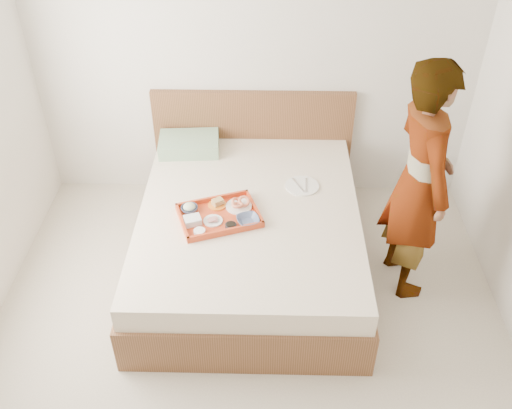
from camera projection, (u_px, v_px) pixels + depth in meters
The scene contains 16 objects.
ground at pixel (247, 374), 3.63m from camera, with size 3.50×4.00×0.01m, color beige.
wall_back at pixel (254, 48), 4.40m from camera, with size 3.50×0.01×2.60m, color silver.
bed at pixel (250, 237), 4.25m from camera, with size 1.65×2.00×0.53m, color brown.
headboard at pixel (253, 143), 4.89m from camera, with size 1.65×0.06×0.95m, color brown.
pillow at pixel (189, 144), 4.66m from camera, with size 0.47×0.32×0.11m, color #87AD85.
tray at pixel (219, 215), 4.00m from camera, with size 0.54×0.39×0.05m, color red.
prawn_plate at pixel (239, 206), 4.08m from camera, with size 0.19×0.19×0.01m, color white.
navy_bowl_big at pixel (248, 220), 3.94m from camera, with size 0.15×0.15×0.04m, color #1C244E.
sauce_dish at pixel (231, 226), 3.90m from camera, with size 0.08×0.08×0.03m, color black.
meat_plate at pixel (213, 221), 3.96m from camera, with size 0.13×0.13×0.01m, color white.
bread_plate at pixel (217, 205), 4.10m from camera, with size 0.13×0.13×0.01m, color orange.
salad_bowl at pixel (189, 209), 4.04m from camera, with size 0.12×0.12×0.04m, color #1C244E.
plastic_tub at pixel (193, 220), 3.93m from camera, with size 0.11×0.09×0.05m, color silver.
cheese_round at pixel (200, 232), 3.85m from camera, with size 0.08×0.08×0.03m, color white.
dinner_plate at pixel (302, 186), 4.30m from camera, with size 0.25×0.25×0.01m, color white.
person at pixel (419, 182), 3.78m from camera, with size 0.63×0.41×1.73m, color #EFE2D0.
Camera 1 is at (0.11, -2.20, 3.08)m, focal length 40.59 mm.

